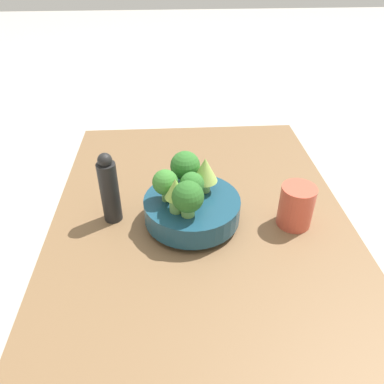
{
  "coord_description": "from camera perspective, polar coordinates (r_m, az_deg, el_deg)",
  "views": [
    {
      "loc": [
        -0.63,
        0.06,
        0.61
      ],
      "look_at": [
        0.04,
        0.02,
        0.13
      ],
      "focal_mm": 35.0,
      "sensor_mm": 36.0,
      "label": 1
    }
  ],
  "objects": [
    {
      "name": "broccoli_floret_right",
      "position": [
        0.86,
        -1.04,
        3.95
      ],
      "size": [
        0.07,
        0.07,
        0.08
      ],
      "color": "#7AB256",
      "rests_on": "bowl"
    },
    {
      "name": "bowl",
      "position": [
        0.85,
        0.0,
        -2.59
      ],
      "size": [
        0.22,
        0.22,
        0.07
      ],
      "color": "navy",
      "rests_on": "table"
    },
    {
      "name": "broccoli_floret_left",
      "position": [
        0.77,
        -0.64,
        -0.86
      ],
      "size": [
        0.07,
        0.07,
        0.08
      ],
      "color": "#6BA34C",
      "rests_on": "bowl"
    },
    {
      "name": "broccoli_floret_center",
      "position": [
        0.81,
        0.0,
        1.05
      ],
      "size": [
        0.05,
        0.05,
        0.07
      ],
      "color": "#6BA34C",
      "rests_on": "bowl"
    },
    {
      "name": "broccoli_floret_back",
      "position": [
        0.81,
        -4.1,
        1.4
      ],
      "size": [
        0.06,
        0.06,
        0.08
      ],
      "color": "#609347",
      "rests_on": "bowl"
    },
    {
      "name": "pepper_mill",
      "position": [
        0.86,
        -12.49,
        0.42
      ],
      "size": [
        0.04,
        0.04,
        0.17
      ],
      "color": "black",
      "rests_on": "table"
    },
    {
      "name": "romanesco_piece_far",
      "position": [
        0.77,
        -2.5,
        -0.1
      ],
      "size": [
        0.05,
        0.05,
        0.08
      ],
      "color": "#609347",
      "rests_on": "bowl"
    },
    {
      "name": "cup",
      "position": [
        0.87,
        15.58,
        -2.07
      ],
      "size": [
        0.08,
        0.08,
        0.1
      ],
      "color": "#C64C38",
      "rests_on": "table"
    },
    {
      "name": "table",
      "position": [
        0.86,
        1.59,
        -7.25
      ],
      "size": [
        1.07,
        0.7,
        0.04
      ],
      "color": "brown",
      "rests_on": "ground_plane"
    },
    {
      "name": "romanesco_piece_near",
      "position": [
        0.83,
        2.0,
        3.21
      ],
      "size": [
        0.06,
        0.06,
        0.09
      ],
      "color": "#7AB256",
      "rests_on": "bowl"
    },
    {
      "name": "ground_plane",
      "position": [
        0.88,
        1.56,
        -8.3
      ],
      "size": [
        6.0,
        6.0,
        0.0
      ],
      "primitive_type": "plane",
      "color": "#ADA89E"
    }
  ]
}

